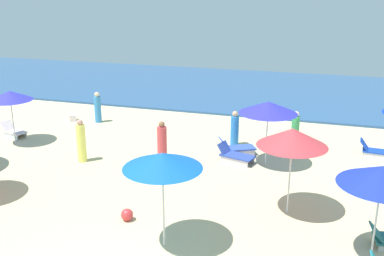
% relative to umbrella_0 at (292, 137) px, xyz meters
% --- Properties ---
extents(ocean, '(60.00, 13.65, 0.12)m').
position_rel_umbrella_0_xyz_m(ocean, '(-3.71, 16.87, -2.39)').
color(ocean, '#2B5284').
rests_on(ocean, ground_plane).
extents(umbrella_0, '(2.09, 2.09, 2.72)m').
position_rel_umbrella_0_xyz_m(umbrella_0, '(0.00, 0.00, 0.00)').
color(umbrella_0, silver).
rests_on(umbrella_0, ground_plane).
extents(umbrella_2, '(1.92, 1.92, 2.38)m').
position_rel_umbrella_0_xyz_m(umbrella_2, '(-12.26, 2.93, -0.28)').
color(umbrella_2, silver).
rests_on(umbrella_2, ground_plane).
extents(lounge_chair_2_0, '(1.37, 0.89, 0.68)m').
position_rel_umbrella_0_xyz_m(lounge_chair_2_0, '(-12.94, 3.68, -2.19)').
color(lounge_chair_2_0, silver).
rests_on(lounge_chair_2_0, ground_plane).
extents(lounge_chair_3_0, '(1.33, 0.69, 0.67)m').
position_rel_umbrella_0_xyz_m(lounge_chair_3_0, '(2.93, 6.01, -2.21)').
color(lounge_chair_3_0, silver).
rests_on(lounge_chair_3_0, ground_plane).
extents(umbrella_4, '(2.23, 2.23, 2.55)m').
position_rel_umbrella_0_xyz_m(umbrella_4, '(-1.22, 3.69, -0.13)').
color(umbrella_4, silver).
rests_on(umbrella_4, ground_plane).
extents(lounge_chair_4_0, '(1.57, 1.03, 0.71)m').
position_rel_umbrella_0_xyz_m(lounge_chair_4_0, '(-2.42, 3.65, -2.18)').
color(lounge_chair_4_0, silver).
rests_on(lounge_chair_4_0, ground_plane).
extents(lounge_chair_4_1, '(1.60, 1.28, 0.75)m').
position_rel_umbrella_0_xyz_m(lounge_chair_4_1, '(-2.55, 4.44, -2.16)').
color(lounge_chair_4_1, silver).
rests_on(lounge_chair_4_1, ground_plane).
extents(umbrella_6, '(2.06, 2.06, 2.65)m').
position_rel_umbrella_0_xyz_m(umbrella_6, '(-2.96, -2.85, -0.00)').
color(umbrella_6, silver).
rests_on(umbrella_6, ground_plane).
extents(umbrella_9, '(2.11, 2.11, 2.58)m').
position_rel_umbrella_0_xyz_m(umbrella_9, '(2.29, -1.91, -0.12)').
color(umbrella_9, silver).
rests_on(umbrella_9, ground_plane).
extents(beachgoer_0, '(0.40, 0.40, 1.59)m').
position_rel_umbrella_0_xyz_m(beachgoer_0, '(-10.31, 6.94, -1.70)').
color(beachgoer_0, '#3988CD').
rests_on(beachgoer_0, ground_plane).
extents(beachgoer_1, '(0.50, 0.50, 1.69)m').
position_rel_umbrella_0_xyz_m(beachgoer_1, '(-5.17, 2.76, -1.66)').
color(beachgoer_1, '#D3444B').
rests_on(beachgoer_1, ground_plane).
extents(beachgoer_2, '(0.44, 0.44, 1.63)m').
position_rel_umbrella_0_xyz_m(beachgoer_2, '(-0.32, 6.03, -1.68)').
color(beachgoer_2, '#41A859').
rests_on(beachgoer_2, ground_plane).
extents(beachgoer_3, '(0.48, 0.48, 1.74)m').
position_rel_umbrella_0_xyz_m(beachgoer_3, '(-8.25, 1.89, -1.63)').
color(beachgoer_3, '#F9F26A').
rests_on(beachgoer_3, ground_plane).
extents(beachgoer_4, '(0.38, 0.38, 1.55)m').
position_rel_umbrella_0_xyz_m(beachgoer_4, '(-2.86, 5.57, -1.72)').
color(beachgoer_4, '#2B79CC').
rests_on(beachgoer_4, ground_plane).
extents(cooler_box_1, '(0.59, 0.66, 0.34)m').
position_rel_umbrella_0_xyz_m(cooler_box_1, '(-11.71, 6.78, -2.28)').
color(cooler_box_1, silver).
rests_on(cooler_box_1, ground_plane).
extents(beach_ball_2, '(0.37, 0.37, 0.37)m').
position_rel_umbrella_0_xyz_m(beach_ball_2, '(-4.50, -1.91, -2.26)').
color(beach_ball_2, red).
rests_on(beach_ball_2, ground_plane).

